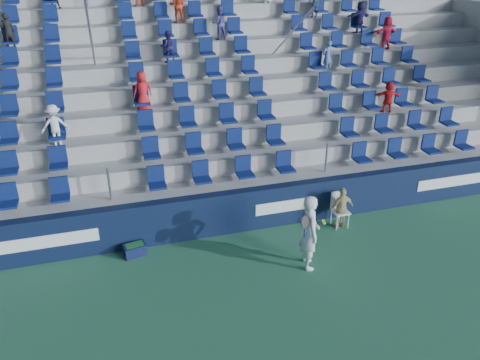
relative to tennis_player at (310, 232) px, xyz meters
name	(u,v)px	position (x,y,z in m)	size (l,w,h in m)	color
ground	(268,305)	(-1.42, -1.10, -0.96)	(70.00, 70.00, 0.00)	#2E6C48
sponsor_wall	(229,212)	(-1.41, 2.05, -0.36)	(24.00, 0.32, 1.20)	#0E1935
grandstand	(190,104)	(-1.41, 7.15, 1.18)	(24.00, 8.17, 6.63)	#A5A5A0
tennis_player	(310,232)	(0.00, 0.00, 0.00)	(0.69, 0.77, 1.91)	silver
line_judge_chair	(339,206)	(1.61, 1.56, -0.39)	(0.45, 0.47, 0.99)	white
line_judge	(342,208)	(1.61, 1.40, -0.35)	(0.71, 0.29, 1.20)	tan
ball_bin	(135,249)	(-4.00, 1.65, -0.79)	(0.60, 0.45, 0.31)	#0F173A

